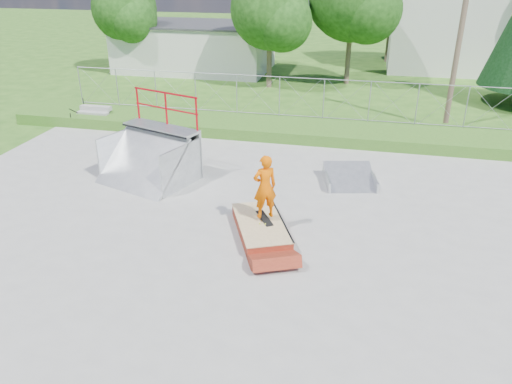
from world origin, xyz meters
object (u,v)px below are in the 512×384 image
grind_box (261,228)px  skater (265,189)px  flat_bank_ramp (350,178)px  quarter_pipe (145,142)px

grind_box → skater: (0.08, 0.14, 1.15)m
flat_bank_ramp → skater: 4.56m
quarter_pipe → skater: quarter_pipe is taller
quarter_pipe → flat_bank_ramp: bearing=29.6°
quarter_pipe → skater: 5.37m
quarter_pipe → flat_bank_ramp: (6.86, 1.27, -1.20)m
flat_bank_ramp → quarter_pipe: bearing=177.4°
grind_box → flat_bank_ramp: 4.59m
grind_box → flat_bank_ramp: (2.24, 4.00, 0.06)m
quarter_pipe → grind_box: bearing=-11.5°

